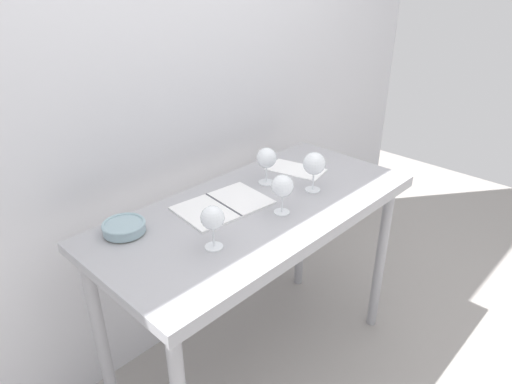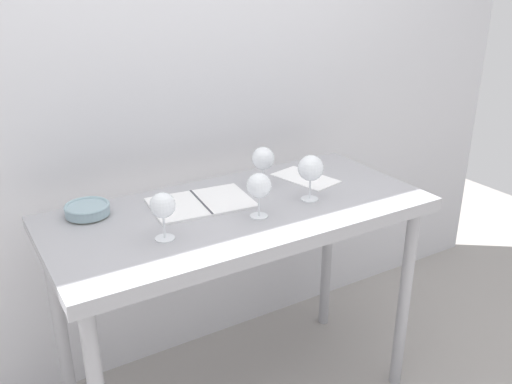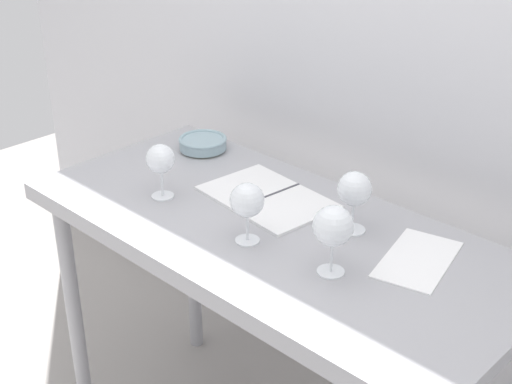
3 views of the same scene
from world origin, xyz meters
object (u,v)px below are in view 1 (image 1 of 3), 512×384
Objects in this scene: wine_glass_far_right at (267,159)px; wine_glass_near_left at (213,219)px; wine_glass_near_center at (282,187)px; tasting_bowl at (124,227)px; wine_glass_near_right at (314,164)px; open_notebook at (223,205)px; tasting_sheet_upper at (296,169)px.

wine_glass_far_right is 1.04× the size of wine_glass_near_left.
wine_glass_far_right reaches higher than wine_glass_near_left.
tasting_bowl is (-0.51, 0.32, -0.09)m from wine_glass_near_center.
open_notebook is (-0.37, 0.18, -0.12)m from wine_glass_near_right.
tasting_sheet_upper is at bearing -6.01° from tasting_bowl.
wine_glass_near_center is (-0.16, -0.23, -0.00)m from wine_glass_far_right.
open_notebook is 0.49m from tasting_sheet_upper.
tasting_bowl reaches higher than tasting_sheet_upper.
tasting_bowl is (-0.88, 0.09, 0.02)m from tasting_sheet_upper.
wine_glass_near_left is 0.36m from tasting_bowl.
tasting_bowl is at bearing 172.61° from wine_glass_far_right.
tasting_bowl is at bearing 118.22° from wine_glass_near_left.
open_notebook is 0.40m from tasting_bowl.
open_notebook reaches higher than tasting_sheet_upper.
tasting_sheet_upper is 1.68× the size of tasting_bowl.
tasting_bowl is (-0.76, 0.28, -0.10)m from wine_glass_near_right.
tasting_bowl is at bearing 170.64° from open_notebook.
wine_glass_near_right is 0.59m from wine_glass_near_left.
wine_glass_near_center reaches higher than tasting_sheet_upper.
wine_glass_far_right is 0.28m from wine_glass_near_center.
wine_glass_near_left is (-0.51, -0.22, -0.00)m from wine_glass_far_right.
wine_glass_near_right reaches higher than wine_glass_near_left.
wine_glass_near_left is at bearing 178.33° from wine_glass_near_center.
wine_glass_near_center is at bearing -31.61° from tasting_bowl.
wine_glass_near_right reaches higher than open_notebook.
wine_glass_near_left is at bearing -176.80° from tasting_sheet_upper.
open_notebook is 1.49× the size of tasting_sheet_upper.
tasting_sheet_upper is at bearing 16.68° from wine_glass_near_left.
wine_glass_near_right is at bearing -66.39° from wine_glass_far_right.
wine_glass_far_right is at bearing -7.39° from tasting_bowl.
wine_glass_near_center reaches higher than open_notebook.
wine_glass_near_center is 0.61m from tasting_bowl.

